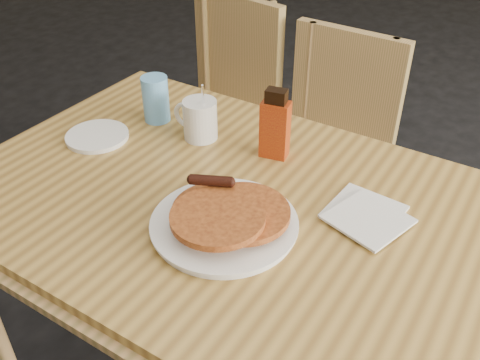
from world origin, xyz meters
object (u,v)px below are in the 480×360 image
Objects in this scene: chair_wall_extra at (225,98)px; blue_tumbler at (156,99)px; chair_main_far at (331,138)px; syrup_bottle at (275,126)px; main_table at (229,210)px; pancake_plate at (225,219)px; coffee_mug at (199,119)px.

chair_wall_extra is 7.12× the size of blue_tumbler.
chair_main_far reaches higher than blue_tumbler.
chair_main_far is at bearing 84.18° from syrup_bottle.
main_table is 4.26× the size of pancake_plate.
pancake_plate is (0.54, -0.86, 0.23)m from chair_wall_extra.
pancake_plate is at bearing -80.45° from chair_main_far.
chair_main_far is at bearing 6.15° from chair_wall_extra.
coffee_mug is (0.29, -0.58, 0.26)m from chair_wall_extra.
pancake_plate is at bearing -50.78° from coffee_mug.
chair_wall_extra is 0.80m from syrup_bottle.
chair_wall_extra reaches higher than pancake_plate.
coffee_mug is at bearing -52.70° from chair_wall_extra.
syrup_bottle reaches higher than pancake_plate.
chair_wall_extra is 1.04m from pancake_plate.
coffee_mug is (-0.17, -0.54, 0.28)m from chair_main_far.
chair_wall_extra is 0.69m from coffee_mug.
coffee_mug is 0.21m from syrup_bottle.
main_table is 7.30× the size of syrup_bottle.
main_table is 0.13m from pancake_plate.
chair_main_far is 0.97× the size of chair_wall_extra.
chair_main_far reaches higher than pancake_plate.
blue_tumbler is at bearing 150.54° from main_table.
syrup_bottle is at bearing -82.01° from chair_main_far.
chair_main_far is at bearing 95.63° from pancake_plate.
coffee_mug is at bearing -6.69° from blue_tumbler.
chair_wall_extra is at bearing 122.27° from pancake_plate.
main_table is at bearing -29.46° from blue_tumbler.
main_table is 7.91× the size of coffee_mug.
chair_wall_extra is 2.93× the size of pancake_plate.
chair_wall_extra is (-0.46, 0.04, 0.02)m from chair_main_far.
coffee_mug is 0.92× the size of syrup_bottle.
blue_tumbler is at bearing -66.00° from chair_wall_extra.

